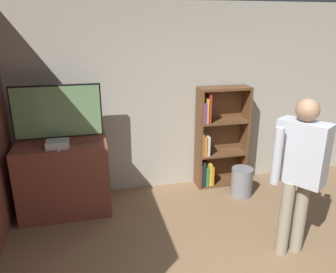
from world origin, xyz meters
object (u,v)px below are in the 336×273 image
Objects in this scene: bookshelf at (217,141)px; person at (300,165)px; television at (58,113)px; game_console at (58,144)px; waste_bin at (242,182)px.

person is at bearing -83.80° from bookshelf.
television is 2.87m from person.
game_console reaches higher than waste_bin.
television is 4.01× the size of game_console.
waste_bin is at bearing -0.09° from game_console.
bookshelf is at bearing 10.91° from game_console.
game_console is (-0.02, -0.21, -0.33)m from television.
game_console is at bearing -169.09° from bookshelf.
bookshelf reaches higher than waste_bin.
television is at bearing -174.31° from bookshelf.
person reaches higher than game_console.
person is (2.44, -1.30, 0.02)m from game_console.
television is 2.56× the size of waste_bin.
game_console is 0.64× the size of waste_bin.
game_console is at bearing -95.31° from television.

